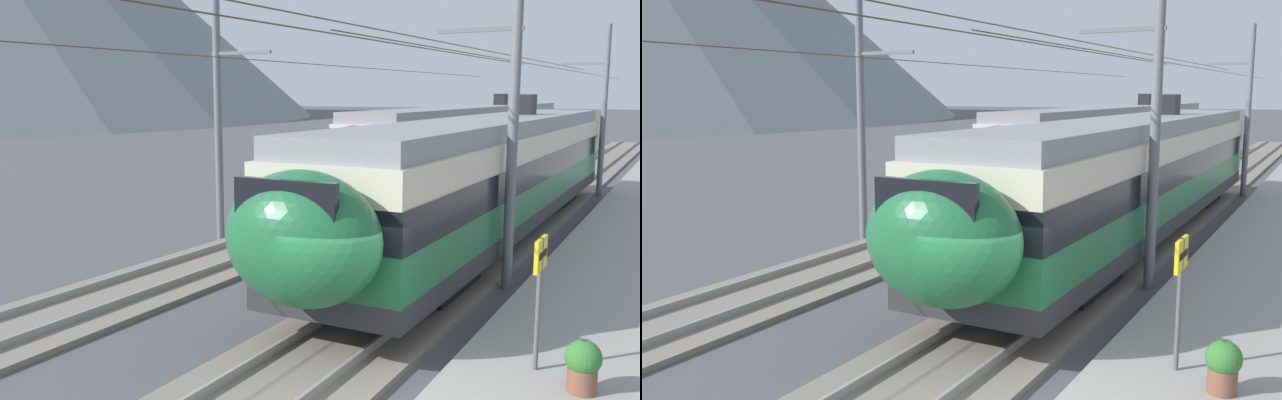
# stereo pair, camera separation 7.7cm
# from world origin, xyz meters

# --- Properties ---
(track_near) EXTENTS (120.00, 3.00, 0.28)m
(track_near) POSITION_xyz_m (0.00, 1.34, 0.07)
(track_near) COLOR slate
(track_near) RESTS_ON ground
(track_far) EXTENTS (120.00, 3.00, 0.28)m
(track_far) POSITION_xyz_m (0.00, 7.11, 0.07)
(track_far) COLOR slate
(track_far) RESTS_ON ground
(train_near_platform) EXTENTS (24.20, 3.03, 4.27)m
(train_near_platform) POSITION_xyz_m (11.77, 1.34, 2.22)
(train_near_platform) COLOR #2D2D30
(train_near_platform) RESTS_ON track_near
(train_far_track) EXTENTS (32.84, 2.91, 4.27)m
(train_far_track) POSITION_xyz_m (29.81, 7.11, 2.23)
(train_far_track) COLOR #2D2D30
(train_far_track) RESTS_ON track_far
(catenary_mast_mid) EXTENTS (44.56, 2.01, 7.73)m
(catenary_mast_mid) POSITION_xyz_m (7.05, -0.24, 4.05)
(catenary_mast_mid) COLOR slate
(catenary_mast_mid) RESTS_ON ground
(catenary_mast_east) EXTENTS (44.56, 2.01, 7.55)m
(catenary_mast_east) POSITION_xyz_m (23.68, -0.24, 3.96)
(catenary_mast_east) COLOR slate
(catenary_mast_east) RESTS_ON ground
(catenary_mast_far_side) EXTENTS (44.56, 2.11, 8.19)m
(catenary_mast_far_side) POSITION_xyz_m (8.18, 8.80, 4.24)
(catenary_mast_far_side) COLOR slate
(catenary_mast_far_side) RESTS_ON ground
(platform_sign) EXTENTS (0.70, 0.08, 2.11)m
(platform_sign) POSITION_xyz_m (1.74, -2.13, 1.85)
(platform_sign) COLOR #59595B
(platform_sign) RESTS_ON platform_slab
(potted_plant_platform_edge) EXTENTS (0.52, 0.52, 0.79)m
(potted_plant_platform_edge) POSITION_xyz_m (1.22, -2.89, 0.75)
(potted_plant_platform_edge) COLOR brown
(potted_plant_platform_edge) RESTS_ON platform_slab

